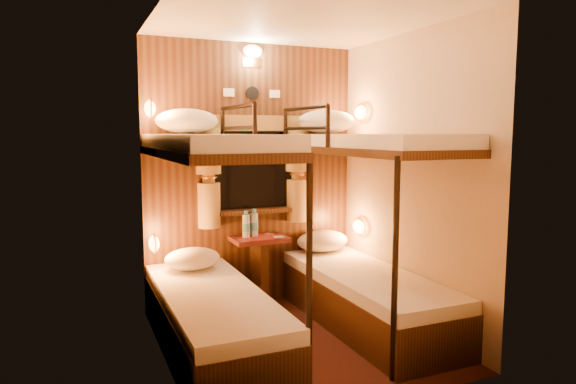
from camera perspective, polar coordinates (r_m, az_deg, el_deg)
name	(u,v)px	position (r m, az deg, el deg)	size (l,w,h in m)	color
floor	(297,340)	(4.12, 1.06, -16.13)	(2.10, 2.10, 0.00)	#34160E
ceiling	(298,20)	(3.89, 1.14, 18.61)	(2.10, 2.10, 0.00)	silver
wall_back	(252,175)	(4.79, -4.06, 1.89)	(2.40, 2.40, 0.00)	#C6B293
wall_front	(375,203)	(2.90, 9.64, -1.22)	(2.40, 2.40, 0.00)	#C6B293
wall_left	(162,191)	(3.53, -13.87, 0.06)	(2.40, 2.40, 0.00)	#C6B293
wall_right	(409,181)	(4.33, 13.27, 1.23)	(2.40, 2.40, 0.00)	#C6B293
back_panel	(252,175)	(4.78, -4.00, 1.88)	(2.00, 0.03, 2.40)	black
bunk_left	(212,276)	(3.79, -8.44, -9.27)	(0.72, 1.90, 1.82)	black
bunk_right	(366,259)	(4.29, 8.67, -7.40)	(0.72, 1.90, 1.82)	black
window	(253,177)	(4.75, -3.88, 1.62)	(1.00, 0.12, 0.79)	black
curtains	(254,169)	(4.71, -3.75, 2.59)	(1.10, 0.22, 1.00)	olive
back_fixtures	(253,60)	(4.78, -3.96, 14.46)	(0.54, 0.09, 0.48)	black
reading_lamps	(265,173)	(4.46, -2.59, 2.07)	(2.00, 0.20, 1.25)	orange
table	(260,262)	(4.74, -3.18, -7.80)	(0.50, 0.34, 0.66)	#521E12
bottle_left	(246,226)	(4.65, -4.68, -3.79)	(0.07, 0.07, 0.25)	#99BFE5
bottle_right	(254,225)	(4.68, -3.78, -3.66)	(0.07, 0.07, 0.25)	#99BFE5
sachet_a	(279,237)	(4.66, -1.03, -5.02)	(0.09, 0.07, 0.01)	silver
sachet_b	(268,234)	(4.81, -2.19, -4.66)	(0.07, 0.05, 0.01)	silver
pillow_lower_left	(193,259)	(4.38, -10.57, -7.29)	(0.46, 0.33, 0.18)	silver
pillow_lower_right	(323,241)	(4.97, 3.86, -5.43)	(0.51, 0.37, 0.20)	silver
pillow_upper_left	(187,121)	(4.36, -11.17, 7.76)	(0.52, 0.37, 0.20)	silver
pillow_upper_right	(327,121)	(4.80, 4.31, 7.82)	(0.55, 0.39, 0.22)	silver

